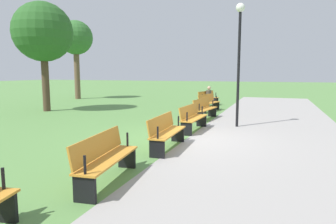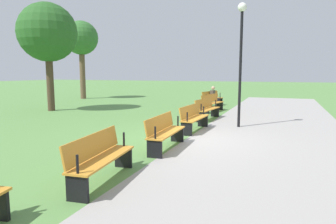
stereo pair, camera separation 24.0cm
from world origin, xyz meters
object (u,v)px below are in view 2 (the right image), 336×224
bench_1 (212,102)px  tree_1 (81,39)px  bench_2 (207,108)px  bench_4 (165,131)px  bench_0 (212,98)px  bench_3 (194,117)px  lamp_post (241,43)px  person_seated (214,96)px  bench_5 (100,157)px  tree_0 (48,33)px

bench_1 → tree_1: bearing=-98.9°
bench_1 → bench_2: same height
bench_2 → bench_4: bearing=8.6°
bench_0 → bench_3: size_ratio=1.02×
bench_2 → bench_3: same height
bench_0 → lamp_post: 7.49m
bench_3 → person_seated: 7.90m
person_seated → bench_5: bearing=18.8°
tree_1 → lamp_post: 15.31m
bench_4 → bench_5: same height
bench_3 → bench_4: size_ratio=1.00×
bench_5 → lamp_post: bearing=160.4°
bench_3 → tree_1: 15.42m
tree_1 → bench_1: bearing=70.4°
tree_0 → tree_1: size_ratio=0.94×
bench_1 → tree_1: (-3.95, -11.07, 4.04)m
bench_4 → bench_2: bearing=180.0°
bench_0 → tree_1: (-1.35, -10.48, 4.04)m
tree_1 → lamp_post: tree_1 is taller
person_seated → lamp_post: bearing=35.4°
person_seated → lamp_post: 7.35m
bench_4 → tree_1: size_ratio=0.32×
bench_3 → tree_0: tree_0 is taller
bench_0 → tree_1: 11.31m
person_seated → bench_1: bearing=25.3°
person_seated → tree_1: bearing=-82.5°
bench_0 → tree_1: bearing=-82.3°
tree_0 → person_seated: bearing=125.0°
bench_5 → tree_1: size_ratio=0.33×
lamp_post → bench_5: bearing=-13.2°
person_seated → tree_1: (-1.41, -10.61, 3.88)m
tree_1 → bench_4: bearing=44.4°
bench_2 → bench_4: 5.32m
bench_2 → bench_5: (7.97, 0.00, 0.00)m
bench_3 → lamp_post: (-1.32, 1.36, 2.58)m
bench_3 → bench_4: 2.66m
bench_2 → bench_5: size_ratio=1.00×
bench_2 → bench_4: (5.32, 0.20, 0.00)m
bench_2 → bench_1: bearing=-165.0°
tree_1 → bench_0: bearing=82.6°
bench_3 → bench_4: bearing=2.1°
bench_3 → bench_4: (2.66, 0.00, 0.00)m
bench_1 → bench_3: bearing=17.2°
bench_0 → bench_4: 10.61m
lamp_post → bench_0: bearing=-158.8°
bench_4 → tree_1: (-11.90, -11.67, 4.04)m
tree_0 → bench_3: bearing=73.6°
bench_2 → tree_1: (-6.58, -11.47, 4.04)m
bench_3 → bench_5: (5.32, -0.20, 0.00)m
tree_1 → tree_0: bearing=24.5°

